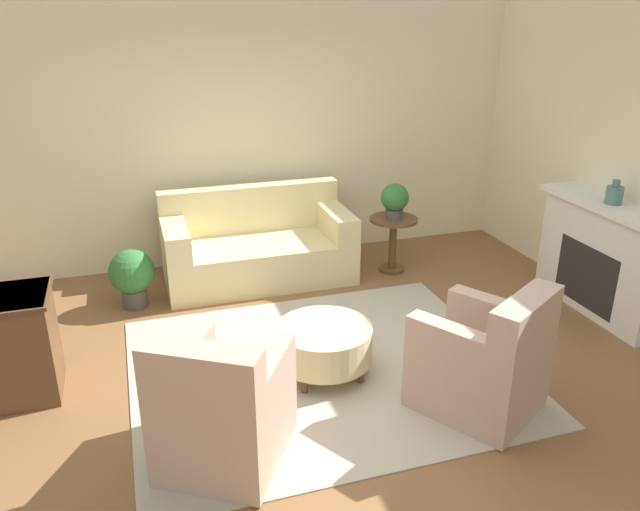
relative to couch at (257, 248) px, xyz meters
name	(u,v)px	position (x,y,z in m)	size (l,w,h in m)	color
ground_plane	(323,369)	(0.10, -1.94, -0.33)	(16.00, 16.00, 0.00)	brown
wall_back	(249,134)	(0.10, 0.66, 1.07)	(9.08, 0.12, 2.80)	beige
rug	(323,369)	(0.10, -1.94, -0.33)	(2.96, 2.53, 0.01)	#B2A893
couch	(257,248)	(0.00, 0.00, 0.00)	(1.91, 0.93, 0.93)	beige
armchair_left	(222,411)	(-0.82, -2.77, 0.04)	(1.01, 1.04, 0.95)	tan
armchair_right	(485,363)	(1.02, -2.77, 0.04)	(1.01, 1.04, 0.95)	tan
ottoman_table	(324,343)	(0.09, -1.99, -0.07)	(0.75, 0.75, 0.40)	beige
side_table	(393,235)	(1.43, -0.26, 0.07)	(0.51, 0.51, 0.60)	brown
fireplace	(605,256)	(2.89, -1.73, 0.22)	(0.44, 1.49, 1.06)	silver
vase_mantel_near	(614,194)	(2.87, -1.73, 0.81)	(0.15, 0.15, 0.22)	#477066
potted_plant_on_side_table	(395,199)	(1.43, -0.26, 0.47)	(0.29, 0.29, 0.37)	#4C4742
potted_plant_floor	(132,275)	(-1.28, -0.33, 0.00)	(0.42, 0.42, 0.57)	#4C4742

